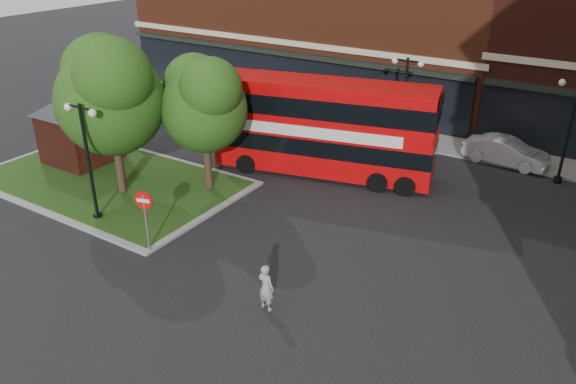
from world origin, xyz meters
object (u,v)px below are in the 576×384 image
Objects in this scene: woman at (266,287)px; car_white at (506,152)px; car_silver at (306,120)px; bus at (324,122)px.

woman reaches higher than car_white.
woman is 17.27m from car_silver.
car_white is (3.49, 16.37, -0.13)m from woman.
woman is (3.81, -10.39, -1.83)m from bus.
car_silver is at bearing 98.84° from car_white.
bus reaches higher than woman.
woman is at bearing -157.92° from car_silver.
car_white is at bearing -89.89° from car_silver.
bus is at bearing -146.37° from car_silver.
car_silver is (-7.79, 15.42, -0.21)m from woman.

